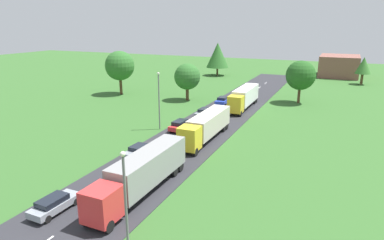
{
  "coord_description": "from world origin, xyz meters",
  "views": [
    {
      "loc": [
        18.48,
        -11.95,
        15.44
      ],
      "look_at": [
        -0.99,
        31.87,
        1.73
      ],
      "focal_mm": 31.85,
      "sensor_mm": 36.0,
      "label": 1
    }
  ],
  "objects_px": {
    "car_lead": "(54,204)",
    "lamppost_second": "(159,98)",
    "car_third": "(180,125)",
    "tree_maple": "(364,66)",
    "truck_lead": "(142,172)",
    "tree_ash": "(187,77)",
    "distant_building": "(339,66)",
    "truck_second": "(206,125)",
    "tree_pine": "(218,55)",
    "tree_oak": "(301,75)",
    "car_second": "(138,151)",
    "car_fourth": "(204,112)",
    "car_fifth": "(222,100)",
    "truck_third": "(244,97)",
    "tree_elm": "(120,66)",
    "lamppost_lead": "(126,201)"
  },
  "relations": [
    {
      "from": "car_lead",
      "to": "car_second",
      "type": "distance_m",
      "value": 13.33
    },
    {
      "from": "car_fifth",
      "to": "tree_oak",
      "type": "bearing_deg",
      "value": 29.02
    },
    {
      "from": "car_third",
      "to": "lamppost_lead",
      "type": "xyz_separation_m",
      "value": [
        9.3,
        -27.25,
        3.51
      ]
    },
    {
      "from": "truck_second",
      "to": "tree_pine",
      "type": "distance_m",
      "value": 59.82
    },
    {
      "from": "tree_maple",
      "to": "distant_building",
      "type": "distance_m",
      "value": 14.4
    },
    {
      "from": "lamppost_lead",
      "to": "tree_oak",
      "type": "distance_m",
      "value": 53.31
    },
    {
      "from": "car_third",
      "to": "tree_oak",
      "type": "distance_m",
      "value": 29.66
    },
    {
      "from": "lamppost_lead",
      "to": "distant_building",
      "type": "height_order",
      "value": "lamppost_lead"
    },
    {
      "from": "car_second",
      "to": "distant_building",
      "type": "xyz_separation_m",
      "value": [
        19.9,
        79.13,
        2.27
      ]
    },
    {
      "from": "truck_lead",
      "to": "truck_second",
      "type": "relative_size",
      "value": 1.05
    },
    {
      "from": "car_second",
      "to": "lamppost_lead",
      "type": "relative_size",
      "value": 0.51
    },
    {
      "from": "car_fourth",
      "to": "truck_third",
      "type": "bearing_deg",
      "value": 63.01
    },
    {
      "from": "truck_second",
      "to": "tree_oak",
      "type": "bearing_deg",
      "value": 73.05
    },
    {
      "from": "lamppost_second",
      "to": "tree_maple",
      "type": "xyz_separation_m",
      "value": [
        28.97,
        55.33,
        0.1
      ]
    },
    {
      "from": "car_second",
      "to": "tree_maple",
      "type": "xyz_separation_m",
      "value": [
        25.85,
        66.14,
        4.07
      ]
    },
    {
      "from": "car_second",
      "to": "lamppost_second",
      "type": "distance_m",
      "value": 11.93
    },
    {
      "from": "truck_second",
      "to": "car_lead",
      "type": "xyz_separation_m",
      "value": [
        -4.81,
        -22.43,
        -1.27
      ]
    },
    {
      "from": "tree_oak",
      "to": "tree_elm",
      "type": "height_order",
      "value": "tree_elm"
    },
    {
      "from": "truck_third",
      "to": "tree_maple",
      "type": "relative_size",
      "value": 1.83
    },
    {
      "from": "lamppost_lead",
      "to": "truck_lead",
      "type": "bearing_deg",
      "value": 115.82
    },
    {
      "from": "car_third",
      "to": "distant_building",
      "type": "bearing_deg",
      "value": 73.55
    },
    {
      "from": "truck_third",
      "to": "car_lead",
      "type": "relative_size",
      "value": 2.86
    },
    {
      "from": "car_fourth",
      "to": "car_fifth",
      "type": "relative_size",
      "value": 1.04
    },
    {
      "from": "car_lead",
      "to": "tree_ash",
      "type": "distance_m",
      "value": 44.98
    },
    {
      "from": "car_fourth",
      "to": "distant_building",
      "type": "relative_size",
      "value": 0.31
    },
    {
      "from": "car_third",
      "to": "tree_oak",
      "type": "bearing_deg",
      "value": 62.03
    },
    {
      "from": "tree_maple",
      "to": "tree_elm",
      "type": "height_order",
      "value": "tree_elm"
    },
    {
      "from": "tree_ash",
      "to": "distant_building",
      "type": "xyz_separation_m",
      "value": [
        27.63,
        48.38,
        -1.81
      ]
    },
    {
      "from": "car_lead",
      "to": "car_fourth",
      "type": "relative_size",
      "value": 1.08
    },
    {
      "from": "truck_lead",
      "to": "truck_third",
      "type": "bearing_deg",
      "value": 90.58
    },
    {
      "from": "lamppost_lead",
      "to": "tree_ash",
      "type": "xyz_separation_m",
      "value": [
        -16.97,
        46.43,
        0.52
      ]
    },
    {
      "from": "car_lead",
      "to": "car_fifth",
      "type": "relative_size",
      "value": 1.13
    },
    {
      "from": "lamppost_second",
      "to": "tree_elm",
      "type": "bearing_deg",
      "value": 136.78
    },
    {
      "from": "car_lead",
      "to": "tree_maple",
      "type": "bearing_deg",
      "value": 72.13
    },
    {
      "from": "car_fifth",
      "to": "tree_oak",
      "type": "xyz_separation_m",
      "value": [
        13.5,
        7.49,
        4.72
      ]
    },
    {
      "from": "car_second",
      "to": "car_fifth",
      "type": "distance_m",
      "value": 29.95
    },
    {
      "from": "car_lead",
      "to": "car_fourth",
      "type": "xyz_separation_m",
      "value": [
        0.16,
        33.17,
        0.02
      ]
    },
    {
      "from": "car_lead",
      "to": "distant_building",
      "type": "distance_m",
      "value": 94.55
    },
    {
      "from": "car_third",
      "to": "tree_elm",
      "type": "xyz_separation_m",
      "value": [
        -23.85,
        18.76,
        5.51
      ]
    },
    {
      "from": "car_lead",
      "to": "car_third",
      "type": "distance_m",
      "value": 24.9
    },
    {
      "from": "car_lead",
      "to": "lamppost_second",
      "type": "xyz_separation_m",
      "value": [
        -3.36,
        24.13,
        3.98
      ]
    },
    {
      "from": "truck_second",
      "to": "lamppost_lead",
      "type": "xyz_separation_m",
      "value": [
        4.2,
        -24.78,
        2.29
      ]
    },
    {
      "from": "truck_lead",
      "to": "car_fifth",
      "type": "height_order",
      "value": "truck_lead"
    },
    {
      "from": "car_fourth",
      "to": "tree_maple",
      "type": "distance_m",
      "value": 52.98
    },
    {
      "from": "car_third",
      "to": "tree_maple",
      "type": "xyz_separation_m",
      "value": [
        25.9,
        54.57,
        4.03
      ]
    },
    {
      "from": "car_fifth",
      "to": "tree_pine",
      "type": "bearing_deg",
      "value": 111.33
    },
    {
      "from": "tree_pine",
      "to": "tree_ash",
      "type": "relative_size",
      "value": 1.3
    },
    {
      "from": "car_second",
      "to": "lamppost_second",
      "type": "relative_size",
      "value": 0.46
    },
    {
      "from": "truck_lead",
      "to": "truck_third",
      "type": "distance_m",
      "value": 36.04
    },
    {
      "from": "truck_lead",
      "to": "tree_ash",
      "type": "height_order",
      "value": "tree_ash"
    }
  ]
}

